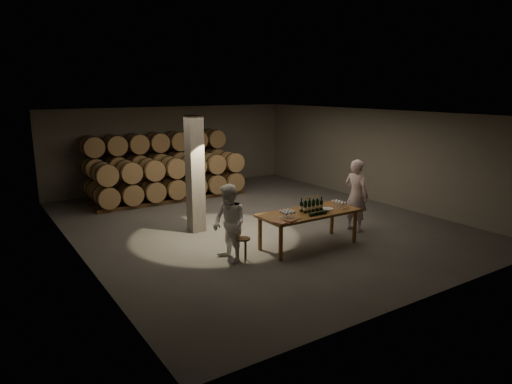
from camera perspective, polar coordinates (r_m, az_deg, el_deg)
room at (r=12.55m, az=-7.63°, el=2.18°), size 12.00×12.00×12.00m
tasting_table at (r=11.45m, az=6.63°, el=-2.95°), size 2.60×1.10×0.90m
barrel_stack_back at (r=17.48m, az=-12.24°, el=3.67°), size 5.48×0.95×2.31m
barrel_stack_front at (r=16.26m, az=-10.40°, el=1.75°), size 5.48×0.95×1.57m
bottle_cluster at (r=11.47m, az=6.94°, el=-1.74°), size 0.61×0.24×0.36m
lying_bottles at (r=11.15m, az=7.80°, el=-2.65°), size 0.62×0.08×0.08m
glass_cluster_left at (r=10.83m, az=3.94°, el=-2.55°), size 0.31×0.31×0.18m
glass_cluster_right at (r=11.97m, az=10.37°, el=-1.30°), size 0.19×0.41×0.16m
plate at (r=11.73m, az=8.94°, el=-2.08°), size 0.31×0.31×0.02m
notebook_near at (r=10.59m, az=4.34°, el=-3.56°), size 0.30×0.26×0.03m
notebook_corner at (r=10.41m, az=3.07°, el=-3.84°), size 0.28×0.32×0.02m
pen at (r=10.74m, az=5.40°, el=-3.40°), size 0.14×0.04×0.01m
stool at (r=10.51m, az=-1.63°, el=-6.29°), size 0.33×0.33×0.56m
person_man at (r=12.89m, az=12.40°, el=-0.41°), size 0.60×0.81×2.01m
person_woman at (r=10.38m, az=-3.35°, el=-3.96°), size 0.74×0.92×1.80m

